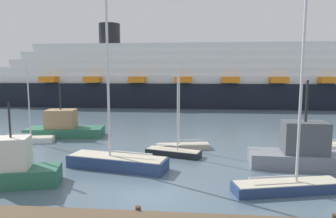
{
  "coord_description": "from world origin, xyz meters",
  "views": [
    {
      "loc": [
        2.4,
        -15.23,
        6.56
      ],
      "look_at": [
        0.0,
        11.44,
        3.25
      ],
      "focal_mm": 32.03,
      "sensor_mm": 36.0,
      "label": 1
    }
  ],
  "objects_px": {
    "fishing_boat_0": "(308,151)",
    "cruise_ship": "(184,79)",
    "sailboat_3": "(183,145)",
    "fishing_boat_1": "(64,127)",
    "sailboat_0": "(332,147)",
    "fishing_boat_2": "(9,170)",
    "sailboat_5": "(117,159)",
    "sailboat_1": "(173,152)",
    "sailboat_7": "(27,139)",
    "sailboat_6": "(288,182)"
  },
  "relations": [
    {
      "from": "sailboat_5",
      "to": "sailboat_7",
      "type": "bearing_deg",
      "value": -20.67
    },
    {
      "from": "sailboat_0",
      "to": "fishing_boat_1",
      "type": "xyz_separation_m",
      "value": [
        -24.5,
        4.25,
        0.49
      ]
    },
    {
      "from": "sailboat_5",
      "to": "fishing_boat_0",
      "type": "bearing_deg",
      "value": -161.46
    },
    {
      "from": "sailboat_1",
      "to": "cruise_ship",
      "type": "relative_size",
      "value": 0.08
    },
    {
      "from": "sailboat_6",
      "to": "sailboat_7",
      "type": "height_order",
      "value": "sailboat_6"
    },
    {
      "from": "sailboat_0",
      "to": "fishing_boat_0",
      "type": "relative_size",
      "value": 1.09
    },
    {
      "from": "sailboat_0",
      "to": "sailboat_7",
      "type": "relative_size",
      "value": 1.19
    },
    {
      "from": "sailboat_0",
      "to": "sailboat_3",
      "type": "bearing_deg",
      "value": 175.21
    },
    {
      "from": "sailboat_0",
      "to": "fishing_boat_2",
      "type": "height_order",
      "value": "sailboat_0"
    },
    {
      "from": "sailboat_0",
      "to": "sailboat_6",
      "type": "relative_size",
      "value": 0.77
    },
    {
      "from": "sailboat_6",
      "to": "cruise_ship",
      "type": "bearing_deg",
      "value": 86.62
    },
    {
      "from": "fishing_boat_0",
      "to": "cruise_ship",
      "type": "xyz_separation_m",
      "value": [
        -10.07,
        37.91,
        4.04
      ]
    },
    {
      "from": "fishing_boat_0",
      "to": "fishing_boat_1",
      "type": "bearing_deg",
      "value": -17.29
    },
    {
      "from": "fishing_boat_0",
      "to": "fishing_boat_2",
      "type": "relative_size",
      "value": 1.36
    },
    {
      "from": "sailboat_1",
      "to": "fishing_boat_0",
      "type": "relative_size",
      "value": 0.77
    },
    {
      "from": "sailboat_5",
      "to": "fishing_boat_2",
      "type": "bearing_deg",
      "value": 46.15
    },
    {
      "from": "fishing_boat_1",
      "to": "fishing_boat_2",
      "type": "xyz_separation_m",
      "value": [
        2.71,
        -13.3,
        -0.01
      ]
    },
    {
      "from": "sailboat_7",
      "to": "fishing_boat_0",
      "type": "height_order",
      "value": "sailboat_7"
    },
    {
      "from": "cruise_ship",
      "to": "sailboat_7",
      "type": "bearing_deg",
      "value": -112.5
    },
    {
      "from": "fishing_boat_0",
      "to": "sailboat_0",
      "type": "bearing_deg",
      "value": -126.86
    },
    {
      "from": "cruise_ship",
      "to": "sailboat_1",
      "type": "bearing_deg",
      "value": -89.34
    },
    {
      "from": "sailboat_1",
      "to": "sailboat_5",
      "type": "height_order",
      "value": "sailboat_5"
    },
    {
      "from": "sailboat_7",
      "to": "fishing_boat_0",
      "type": "distance_m",
      "value": 24.03
    },
    {
      "from": "sailboat_0",
      "to": "sailboat_7",
      "type": "height_order",
      "value": "sailboat_0"
    },
    {
      "from": "sailboat_7",
      "to": "fishing_boat_2",
      "type": "relative_size",
      "value": 1.25
    },
    {
      "from": "fishing_boat_0",
      "to": "sailboat_1",
      "type": "bearing_deg",
      "value": -7.86
    },
    {
      "from": "sailboat_5",
      "to": "sailboat_0",
      "type": "bearing_deg",
      "value": -149.89
    },
    {
      "from": "sailboat_1",
      "to": "fishing_boat_2",
      "type": "distance_m",
      "value": 11.49
    },
    {
      "from": "sailboat_3",
      "to": "fishing_boat_1",
      "type": "bearing_deg",
      "value": -29.35
    },
    {
      "from": "sailboat_1",
      "to": "sailboat_5",
      "type": "bearing_deg",
      "value": -119.67
    },
    {
      "from": "sailboat_5",
      "to": "sailboat_6",
      "type": "xyz_separation_m",
      "value": [
        10.4,
        -3.19,
        -0.07
      ]
    },
    {
      "from": "sailboat_7",
      "to": "cruise_ship",
      "type": "bearing_deg",
      "value": 54.83
    },
    {
      "from": "sailboat_6",
      "to": "fishing_boat_1",
      "type": "bearing_deg",
      "value": 132.06
    },
    {
      "from": "cruise_ship",
      "to": "sailboat_0",
      "type": "bearing_deg",
      "value": -68.83
    },
    {
      "from": "sailboat_5",
      "to": "fishing_boat_2",
      "type": "height_order",
      "value": "sailboat_5"
    },
    {
      "from": "sailboat_6",
      "to": "fishing_boat_1",
      "type": "distance_m",
      "value": 22.52
    },
    {
      "from": "sailboat_3",
      "to": "fishing_boat_1",
      "type": "relative_size",
      "value": 0.88
    },
    {
      "from": "sailboat_5",
      "to": "cruise_ship",
      "type": "distance_m",
      "value": 39.8
    },
    {
      "from": "sailboat_0",
      "to": "sailboat_7",
      "type": "xyz_separation_m",
      "value": [
        -26.77,
        1.25,
        -0.12
      ]
    },
    {
      "from": "sailboat_0",
      "to": "cruise_ship",
      "type": "bearing_deg",
      "value": 107.62
    },
    {
      "from": "sailboat_5",
      "to": "fishing_boat_1",
      "type": "distance_m",
      "value": 12.6
    },
    {
      "from": "fishing_boat_0",
      "to": "fishing_boat_2",
      "type": "xyz_separation_m",
      "value": [
        -18.48,
        -5.18,
        -0.14
      ]
    },
    {
      "from": "sailboat_0",
      "to": "sailboat_3",
      "type": "height_order",
      "value": "sailboat_0"
    },
    {
      "from": "sailboat_1",
      "to": "sailboat_7",
      "type": "height_order",
      "value": "sailboat_7"
    },
    {
      "from": "sailboat_5",
      "to": "sailboat_7",
      "type": "xyz_separation_m",
      "value": [
        -10.37,
        6.63,
        -0.28
      ]
    },
    {
      "from": "sailboat_3",
      "to": "fishing_boat_2",
      "type": "distance_m",
      "value": 13.41
    },
    {
      "from": "sailboat_6",
      "to": "sailboat_1",
      "type": "bearing_deg",
      "value": 122.42
    },
    {
      "from": "sailboat_1",
      "to": "sailboat_3",
      "type": "distance_m",
      "value": 2.24
    },
    {
      "from": "fishing_boat_1",
      "to": "sailboat_5",
      "type": "bearing_deg",
      "value": 123.52
    },
    {
      "from": "fishing_boat_2",
      "to": "sailboat_6",
      "type": "bearing_deg",
      "value": -13.52
    }
  ]
}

